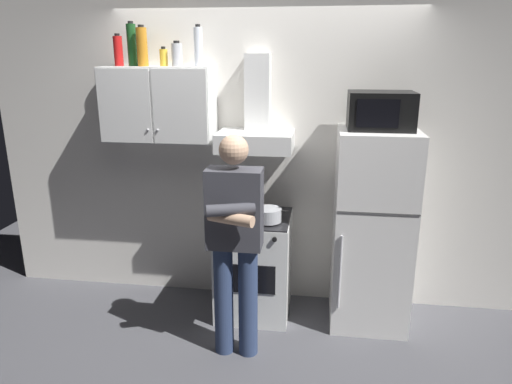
# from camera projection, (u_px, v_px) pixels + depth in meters

# --- Properties ---
(ground_plane) EXTENTS (7.00, 7.00, 0.00)m
(ground_plane) POSITION_uv_depth(u_px,v_px,m) (256.00, 326.00, 3.83)
(ground_plane) COLOR #4C4C51
(back_wall_tiled) EXTENTS (4.80, 0.10, 2.70)m
(back_wall_tiled) POSITION_uv_depth(u_px,v_px,m) (266.00, 150.00, 4.02)
(back_wall_tiled) COLOR silver
(back_wall_tiled) RESTS_ON ground_plane
(upper_cabinet) EXTENTS (0.90, 0.37, 0.60)m
(upper_cabinet) POSITION_uv_depth(u_px,v_px,m) (159.00, 104.00, 3.80)
(upper_cabinet) COLOR silver
(stove_oven) EXTENTS (0.60, 0.62, 0.87)m
(stove_oven) POSITION_uv_depth(u_px,v_px,m) (254.00, 264.00, 3.95)
(stove_oven) COLOR white
(stove_oven) RESTS_ON ground_plane
(range_hood) EXTENTS (0.60, 0.44, 0.75)m
(range_hood) POSITION_uv_depth(u_px,v_px,m) (256.00, 125.00, 3.74)
(range_hood) COLOR white
(refrigerator) EXTENTS (0.60, 0.62, 1.60)m
(refrigerator) POSITION_uv_depth(u_px,v_px,m) (372.00, 230.00, 3.72)
(refrigerator) COLOR white
(refrigerator) RESTS_ON ground_plane
(microwave) EXTENTS (0.48, 0.37, 0.28)m
(microwave) POSITION_uv_depth(u_px,v_px,m) (381.00, 111.00, 3.47)
(microwave) COLOR black
(microwave) RESTS_ON refrigerator
(person_standing) EXTENTS (0.38, 0.33, 1.64)m
(person_standing) POSITION_uv_depth(u_px,v_px,m) (235.00, 240.00, 3.25)
(person_standing) COLOR navy
(person_standing) RESTS_ON ground_plane
(cooking_pot) EXTENTS (0.31, 0.21, 0.11)m
(cooking_pot) POSITION_uv_depth(u_px,v_px,m) (268.00, 215.00, 3.68)
(cooking_pot) COLOR #B7BABF
(cooking_pot) RESTS_ON stove_oven
(bottle_soda_red) EXTENTS (0.07, 0.07, 0.25)m
(bottle_soda_red) POSITION_uv_depth(u_px,v_px,m) (118.00, 51.00, 3.74)
(bottle_soda_red) COLOR red
(bottle_soda_red) RESTS_ON upper_cabinet
(bottle_liquor_amber) EXTENTS (0.08, 0.08, 0.31)m
(bottle_liquor_amber) POSITION_uv_depth(u_px,v_px,m) (142.00, 47.00, 3.67)
(bottle_liquor_amber) COLOR #B7721E
(bottle_liquor_amber) RESTS_ON upper_cabinet
(bottle_canister_steel) EXTENTS (0.09, 0.09, 0.19)m
(bottle_canister_steel) POSITION_uv_depth(u_px,v_px,m) (177.00, 54.00, 3.68)
(bottle_canister_steel) COLOR #B2B5BA
(bottle_canister_steel) RESTS_ON upper_cabinet
(bottle_wine_green) EXTENTS (0.08, 0.08, 0.34)m
(bottle_wine_green) POSITION_uv_depth(u_px,v_px,m) (132.00, 45.00, 3.72)
(bottle_wine_green) COLOR #19471E
(bottle_wine_green) RESTS_ON upper_cabinet
(bottle_spice_jar) EXTENTS (0.06, 0.06, 0.15)m
(bottle_spice_jar) POSITION_uv_depth(u_px,v_px,m) (164.00, 57.00, 3.72)
(bottle_spice_jar) COLOR gold
(bottle_spice_jar) RESTS_ON upper_cabinet
(bottle_vodka_clear) EXTENTS (0.07, 0.07, 0.31)m
(bottle_vodka_clear) POSITION_uv_depth(u_px,v_px,m) (198.00, 46.00, 3.66)
(bottle_vodka_clear) COLOR silver
(bottle_vodka_clear) RESTS_ON upper_cabinet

